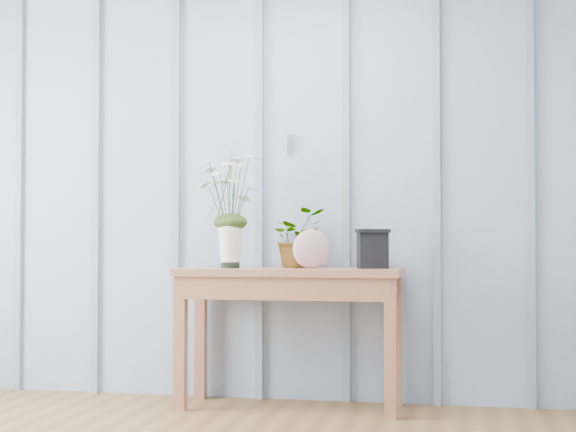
% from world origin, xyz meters
% --- Properties ---
extents(sideboard, '(1.20, 0.45, 0.75)m').
position_xyz_m(sideboard, '(0.48, 1.99, 0.64)').
color(sideboard, '#925737').
rests_on(sideboard, ground).
extents(daisy_vase, '(0.45, 0.34, 0.64)m').
position_xyz_m(daisy_vase, '(0.16, 1.95, 1.15)').
color(daisy_vase, black).
rests_on(daisy_vase, sideboard).
extents(spider_plant, '(0.39, 0.38, 0.33)m').
position_xyz_m(spider_plant, '(0.49, 2.13, 0.91)').
color(spider_plant, '#1E3610').
rests_on(spider_plant, sideboard).
extents(felt_disc_vessel, '(0.21, 0.14, 0.21)m').
position_xyz_m(felt_disc_vessel, '(0.60, 1.97, 0.85)').
color(felt_disc_vessel, '#994B5E').
rests_on(felt_disc_vessel, sideboard).
extents(carved_box, '(0.20, 0.18, 0.21)m').
position_xyz_m(carved_box, '(0.92, 2.03, 0.86)').
color(carved_box, black).
rests_on(carved_box, sideboard).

